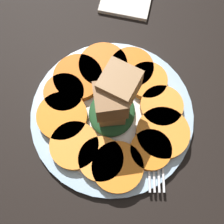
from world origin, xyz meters
TOP-DOWN VIEW (x-y plane):
  - table_slab at (0.00, 0.00)cm, footprint 120.00×120.00cm
  - plate at (0.00, 0.00)cm, footprint 25.31×25.31cm
  - carrot_slice_0 at (4.55, 6.54)cm, footprint 7.81×7.81cm
  - carrot_slice_1 at (1.49, 7.98)cm, footprint 6.30×6.30cm
  - carrot_slice_2 at (-2.25, 7.24)cm, footprint 7.68×7.68cm
  - carrot_slice_3 at (-6.23, 4.27)cm, footprint 7.23×7.23cm
  - carrot_slice_4 at (-7.33, 0.49)cm, footprint 6.58×6.58cm
  - carrot_slice_5 at (-7.92, -2.60)cm, footprint 7.47×7.47cm
  - carrot_slice_6 at (-4.42, -6.80)cm, footprint 6.08×6.08cm
  - carrot_slice_7 at (-1.51, -8.08)cm, footprint 7.96×7.96cm
  - carrot_slice_8 at (2.66, -7.19)cm, footprint 6.57×6.57cm
  - carrot_slice_9 at (6.37, -4.33)cm, footprint 6.20×6.20cm
  - carrot_slice_10 at (8.02, -1.39)cm, footprint 7.07×7.07cm
  - carrot_slice_11 at (7.49, 3.14)cm, footprint 7.79×7.79cm
  - center_pile at (0.14, -0.17)cm, footprint 7.94×7.02cm
  - fork at (-1.07, -6.78)cm, footprint 19.49×5.93cm

SIDE VIEW (x-z plane):
  - table_slab at x=0.00cm, z-range 0.00..2.00cm
  - plate at x=0.00cm, z-range 1.99..3.04cm
  - fork at x=-1.07cm, z-range 3.10..3.50cm
  - carrot_slice_0 at x=4.55cm, z-range 3.10..4.47cm
  - carrot_slice_1 at x=1.49cm, z-range 3.10..4.47cm
  - carrot_slice_2 at x=-2.25cm, z-range 3.10..4.47cm
  - carrot_slice_3 at x=-6.23cm, z-range 3.10..4.47cm
  - carrot_slice_4 at x=-7.33cm, z-range 3.10..4.47cm
  - carrot_slice_5 at x=-7.92cm, z-range 3.10..4.47cm
  - carrot_slice_6 at x=-4.42cm, z-range 3.10..4.47cm
  - carrot_slice_7 at x=-1.51cm, z-range 3.10..4.47cm
  - carrot_slice_8 at x=2.66cm, z-range 3.10..4.47cm
  - carrot_slice_9 at x=6.37cm, z-range 3.10..4.47cm
  - carrot_slice_10 at x=8.02cm, z-range 3.10..4.47cm
  - carrot_slice_11 at x=7.49cm, z-range 3.10..4.47cm
  - center_pile at x=0.14cm, z-range 2.81..13.69cm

